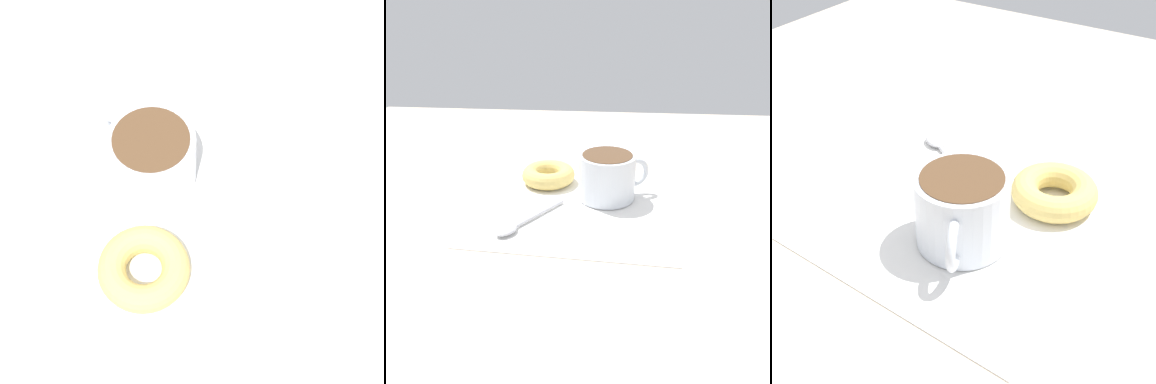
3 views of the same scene
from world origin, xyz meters
TOP-DOWN VIEW (x-y plane):
  - ground_plane at (0.00, 0.00)cm, footprint 120.00×120.00cm
  - napkin at (1.84, -2.01)cm, footprint 32.72×32.72cm
  - coffee_cup at (4.58, -6.65)cm, footprint 9.29×11.76cm
  - donut at (9.67, 4.02)cm, footprint 9.43×9.43cm
  - spoon at (-6.72, 6.15)cm, footprint 12.61×9.07cm

SIDE VIEW (x-z plane):
  - ground_plane at x=0.00cm, z-range -2.00..0.00cm
  - napkin at x=1.84cm, z-range 0.00..0.30cm
  - spoon at x=-6.72cm, z-range 0.25..1.15cm
  - donut at x=9.67cm, z-range 0.30..3.20cm
  - coffee_cup at x=4.58cm, z-range 0.45..8.02cm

